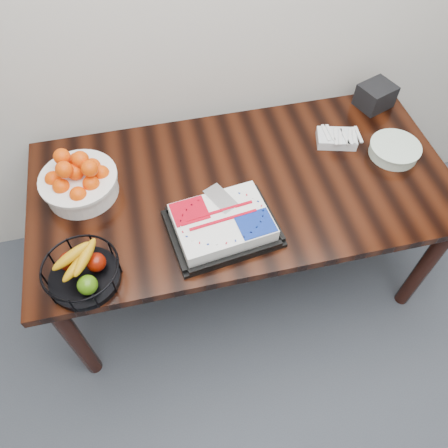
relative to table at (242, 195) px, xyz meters
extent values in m
cube|color=black|center=(0.00, 0.00, 0.07)|extent=(1.80, 0.90, 0.04)
cylinder|color=black|center=(-0.82, -0.37, -0.31)|extent=(0.07, 0.07, 0.71)
cylinder|color=black|center=(-0.82, 0.37, -0.31)|extent=(0.07, 0.07, 0.71)
cylinder|color=black|center=(0.82, -0.37, -0.31)|extent=(0.07, 0.07, 0.71)
cylinder|color=black|center=(0.82, 0.37, -0.31)|extent=(0.07, 0.07, 0.71)
cube|color=black|center=(-0.14, -0.22, 0.10)|extent=(0.45, 0.37, 0.02)
cube|color=white|center=(-0.14, -0.22, 0.14)|extent=(0.39, 0.31, 0.06)
cube|color=#B70317|center=(-0.25, -0.15, 0.17)|extent=(0.15, 0.13, 0.00)
cube|color=navy|center=(-0.03, -0.29, 0.17)|extent=(0.15, 0.13, 0.00)
cube|color=silver|center=(-0.11, -0.13, 0.17)|extent=(0.13, 0.16, 0.00)
cylinder|color=white|center=(-0.67, 0.10, 0.13)|extent=(0.29, 0.29, 0.09)
cylinder|color=white|center=(-0.67, 0.10, 0.18)|extent=(0.32, 0.32, 0.01)
cylinder|color=black|center=(-0.67, -0.33, 0.10)|extent=(0.26, 0.26, 0.03)
torus|color=black|center=(-0.67, -0.33, 0.18)|extent=(0.27, 0.27, 0.01)
cylinder|color=white|center=(0.70, 0.01, 0.11)|extent=(0.21, 0.21, 0.05)
cylinder|color=white|center=(0.70, 0.01, 0.14)|extent=(0.22, 0.22, 0.01)
cube|color=silver|center=(0.48, 0.14, 0.11)|extent=(0.20, 0.16, 0.04)
cube|color=black|center=(0.75, 0.35, 0.14)|extent=(0.19, 0.18, 0.11)
camera|label=1|loc=(-0.36, -1.19, 1.49)|focal=35.00mm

